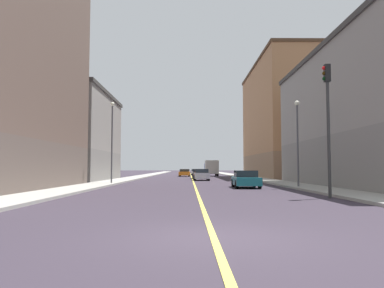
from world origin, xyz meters
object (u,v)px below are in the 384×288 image
car_orange (185,173)px  car_silver (201,175)px  car_teal (246,179)px  box_truck (211,168)px  street_lamp_right_near (112,134)px  building_left_mid (283,121)px  car_white (196,172)px  building_right_midblock (71,137)px  traffic_light_left_near (328,112)px  street_lamp_left_near (297,133)px  car_black (199,174)px  building_left_near (374,116)px

car_orange → car_silver: car_silver is taller
car_teal → box_truck: box_truck is taller
car_teal → street_lamp_right_near: bearing=153.4°
building_left_mid → car_white: (-13.25, 20.67, -8.20)m
building_right_midblock → car_teal: 23.66m
traffic_light_left_near → car_orange: 47.26m
street_lamp_left_near → car_orange: 38.99m
street_lamp_right_near → box_truck: street_lamp_right_near is taller
building_right_midblock → car_white: (15.25, 34.72, -4.51)m
car_black → car_silver: bearing=-88.7°
building_left_near → car_white: building_left_near is taller
building_left_mid → car_black: bearing=-158.7°
car_silver → car_white: car_silver is taller
building_right_midblock → street_lamp_right_near: building_right_midblock is taller
street_lamp_left_near → car_teal: bearing=166.0°
car_teal → car_orange: (-5.05, 36.89, 0.01)m
car_orange → car_silver: bearing=-83.7°
building_right_midblock → car_black: (15.14, 8.84, -4.51)m
building_left_mid → car_silver: building_left_mid is taller
building_left_near → car_orange: bearing=113.1°
car_black → box_truck: box_truck is taller
building_right_midblock → street_lamp_right_near: 11.03m
car_white → building_left_near: bearing=-74.7°
street_lamp_left_near → car_silver: bearing=110.7°
building_left_near → street_lamp_right_near: 22.47m
car_black → building_left_near: bearing=-59.6°
traffic_light_left_near → car_teal: traffic_light_left_near is taller
building_left_near → car_teal: 11.54m
street_lamp_left_near → car_teal: (-3.77, 0.94, -3.46)m
building_left_mid → car_silver: (-13.19, -12.11, -8.15)m
car_orange → street_lamp_right_near: bearing=-101.7°
building_right_midblock → car_silver: size_ratio=3.72×
building_left_mid → car_white: building_left_mid is taller
street_lamp_right_near → car_white: street_lamp_right_near is taller
car_silver → box_truck: bearing=83.4°
car_black → traffic_light_left_near: bearing=-80.2°
building_left_near → building_right_midblock: (-28.49, 13.87, -0.48)m
car_teal → car_white: 49.35m
building_left_mid → building_right_midblock: 31.98m
car_black → box_truck: (2.80, 16.05, 0.91)m
building_left_mid → car_orange: building_left_mid is taller
building_left_near → box_truck: 40.38m
car_black → car_teal: (2.97, -23.40, 0.00)m
car_orange → car_silver: 20.51m
building_left_near → car_teal: bearing=-176.2°
street_lamp_right_near → car_teal: (11.49, -5.75, -4.03)m
building_right_midblock → traffic_light_left_near: building_right_midblock is taller
street_lamp_left_near → traffic_light_left_near: bearing=-96.7°
car_teal → box_truck: (-0.16, 39.45, 0.90)m
building_right_midblock → street_lamp_left_near: 26.82m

